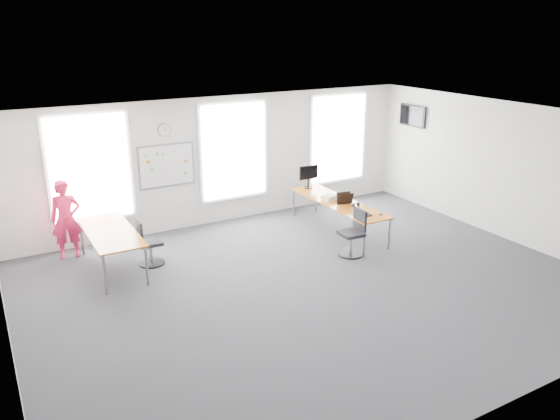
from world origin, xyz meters
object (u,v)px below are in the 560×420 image
chair_right (353,235)px  keyboard (363,216)px  chair_left (148,245)px  headphones (356,205)px  desk_left (111,234)px  person (66,219)px  desk_right (338,204)px  monitor (309,175)px

chair_right → keyboard: 0.51m
chair_left → headphones: (4.46, -0.83, 0.34)m
desk_left → keyboard: 5.10m
chair_left → keyboard: 4.45m
keyboard → person: bearing=160.7°
desk_left → chair_right: bearing=-21.2°
desk_right → keyboard: keyboard is taller
chair_right → person: person is taller
desk_left → chair_left: bearing=-12.3°
desk_right → person: size_ratio=1.81×
desk_right → chair_right: size_ratio=3.01×
desk_right → person: 5.83m
chair_right → chair_left: 4.16m
desk_left → headphones: bearing=-10.8°
keyboard → desk_left: bearing=168.3°
headphones → monitor: bearing=92.9°
headphones → monitor: size_ratio=0.30×
desk_right → person: (-5.62, 1.52, 0.14)m
desk_left → person: 1.22m
desk_left → person: (-0.63, 1.04, 0.09)m
desk_right → chair_right: bearing=-111.6°
chair_left → headphones: 4.55m
chair_left → keyboard: chair_left is taller
person → keyboard: bearing=-15.7°
desk_left → chair_left: size_ratio=2.28×
person → keyboard: person is taller
monitor → person: bearing=179.0°
chair_right → headphones: size_ratio=5.73×
headphones → monitor: 1.78m
chair_right → monitor: bearing=171.2°
chair_right → person: 5.84m
desk_right → headphones: bearing=-76.0°
desk_right → chair_left: chair_left is taller
chair_right → headphones: (0.62, 0.77, 0.33)m
chair_left → person: (-1.29, 1.18, 0.39)m
chair_left → person: person is taller
chair_left → monitor: size_ratio=1.68×
person → monitor: (5.62, -0.26, 0.24)m
desk_right → chair_right: 1.37m
chair_left → headphones: size_ratio=5.60×
desk_left → chair_right: (4.49, -1.74, -0.30)m
desk_left → monitor: bearing=8.8°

